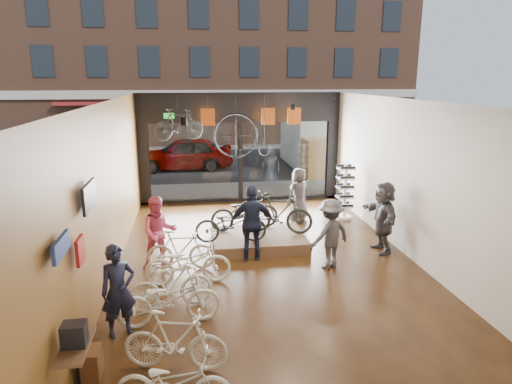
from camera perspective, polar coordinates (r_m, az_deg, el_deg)
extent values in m
cube|color=black|center=(10.80, 1.62, -9.41)|extent=(7.00, 12.00, 0.04)
cube|color=black|center=(9.92, 1.77, 11.38)|extent=(7.00, 12.00, 0.04)
cube|color=olive|center=(10.21, -18.17, -0.15)|extent=(0.04, 12.00, 3.80)
cube|color=beige|center=(11.32, 19.53, 1.10)|extent=(0.04, 12.00, 3.80)
cube|color=beige|center=(4.75, 14.68, -16.61)|extent=(7.00, 0.04, 3.80)
cube|color=#198C26|center=(15.70, -10.82, 9.33)|extent=(0.35, 0.06, 0.18)
cube|color=black|center=(25.19, -4.17, 4.25)|extent=(30.00, 18.00, 0.02)
cube|color=slate|center=(17.56, -2.35, 0.16)|extent=(30.00, 2.40, 0.12)
cube|color=slate|center=(29.12, -4.74, 5.72)|extent=(30.00, 2.00, 0.12)
cube|color=brown|center=(31.42, -5.31, 19.01)|extent=(26.00, 5.00, 14.00)
imported|color=gray|center=(22.04, -8.97, 4.77)|extent=(4.57, 1.84, 1.56)
imported|color=beige|center=(6.57, -10.22, -22.39)|extent=(1.62, 0.78, 0.81)
imported|color=beige|center=(7.25, -10.07, -17.85)|extent=(1.66, 0.80, 0.96)
imported|color=beige|center=(8.42, -10.84, -13.06)|extent=(1.89, 0.81, 0.96)
imported|color=beige|center=(8.93, -10.70, -11.35)|extent=(1.68, 0.76, 0.98)
imported|color=beige|center=(9.88, -8.49, -8.75)|extent=(1.84, 0.70, 0.96)
imported|color=beige|center=(10.64, -9.38, -7.17)|extent=(1.58, 0.57, 0.93)
cube|color=#543524|center=(12.02, 0.31, -6.03)|extent=(2.40, 1.80, 0.30)
imported|color=black|center=(11.34, -3.17, -4.03)|extent=(1.80, 0.71, 0.93)
imported|color=black|center=(11.96, 2.83, -2.68)|extent=(1.86, 1.04, 1.08)
imported|color=black|center=(12.26, -1.43, -2.48)|extent=(1.95, 0.95, 0.98)
imported|color=#161C33|center=(8.18, -16.83, -11.71)|extent=(0.70, 0.59, 1.63)
imported|color=#CC4C72|center=(10.71, -12.02, -4.97)|extent=(0.93, 0.79, 1.69)
imported|color=#161C33|center=(10.87, -0.46, -3.92)|extent=(1.11, 0.51, 1.85)
imported|color=#3F3F44|center=(10.60, 9.24, -5.22)|extent=(1.21, 0.99, 1.64)
imported|color=#3F3F44|center=(14.13, 5.36, -0.24)|extent=(0.94, 0.83, 1.61)
imported|color=#3F3F44|center=(11.86, 15.61, -3.02)|extent=(0.54, 1.68, 1.81)
imported|color=black|center=(14.03, -9.71, 8.33)|extent=(1.64, 0.93, 0.95)
cube|color=#CC5919|center=(15.02, -6.03, 9.30)|extent=(0.45, 0.03, 0.55)
cube|color=#CC5919|center=(15.23, 1.55, 9.43)|extent=(0.45, 0.03, 0.55)
cube|color=#CC5919|center=(15.40, 4.80, 9.44)|extent=(0.45, 0.03, 0.55)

